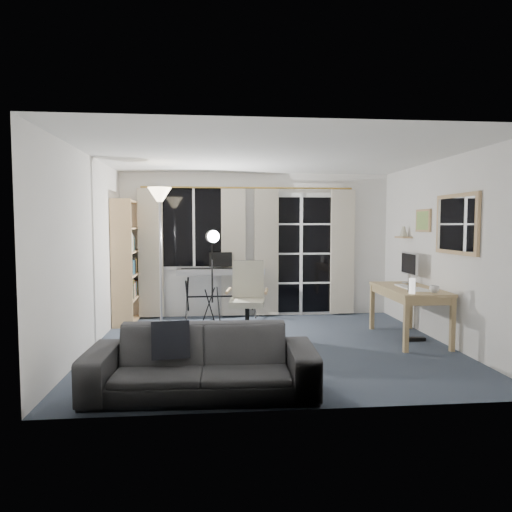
{
  "coord_description": "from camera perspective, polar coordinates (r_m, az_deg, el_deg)",
  "views": [
    {
      "loc": [
        -0.73,
        -5.66,
        1.55
      ],
      "look_at": [
        -0.17,
        0.35,
        1.13
      ],
      "focal_mm": 32.0,
      "sensor_mm": 36.0,
      "label": 1
    }
  ],
  "objects": [
    {
      "name": "floor",
      "position": [
        5.92,
        1.96,
        -11.29
      ],
      "size": [
        4.5,
        4.0,
        0.02
      ],
      "primitive_type": "cube",
      "color": "#343F4C",
      "rests_on": "ground"
    },
    {
      "name": "window",
      "position": [
        7.64,
        -7.77,
        3.59
      ],
      "size": [
        1.2,
        0.08,
        1.4
      ],
      "color": "white",
      "rests_on": "floor"
    },
    {
      "name": "french_door",
      "position": [
        7.79,
        5.6,
        0.12
      ],
      "size": [
        1.32,
        0.09,
        2.11
      ],
      "color": "white",
      "rests_on": "floor"
    },
    {
      "name": "curtains",
      "position": [
        7.58,
        -0.86,
        0.55
      ],
      "size": [
        3.6,
        0.07,
        2.13
      ],
      "color": "gold",
      "rests_on": "floor"
    },
    {
      "name": "bookshelf",
      "position": [
        7.43,
        -16.15,
        -1.06
      ],
      "size": [
        0.32,
        0.9,
        1.93
      ],
      "rotation": [
        0.0,
        0.0,
        0.01
      ],
      "color": "tan",
      "rests_on": "floor"
    },
    {
      "name": "torchiere_lamp",
      "position": [
        6.47,
        -11.92,
        4.84
      ],
      "size": [
        0.37,
        0.37,
        2.06
      ],
      "rotation": [
        0.0,
        0.0,
        0.13
      ],
      "color": "#B2B2B7",
      "rests_on": "floor"
    },
    {
      "name": "keyboard_piano",
      "position": [
        7.4,
        -4.44,
        -2.05
      ],
      "size": [
        1.4,
        0.68,
        1.02
      ],
      "rotation": [
        0.0,
        0.0,
        0.0
      ],
      "color": "black",
      "rests_on": "floor"
    },
    {
      "name": "studio_light",
      "position": [
        7.0,
        -5.45,
        1.09
      ],
      "size": [
        0.31,
        0.31,
        1.49
      ],
      "rotation": [
        0.0,
        0.0,
        0.22
      ],
      "color": "black",
      "rests_on": "floor"
    },
    {
      "name": "office_chair",
      "position": [
        6.27,
        -1.03,
        -4.56
      ],
      "size": [
        0.72,
        0.72,
        1.05
      ],
      "rotation": [
        0.0,
        0.0,
        -0.15
      ],
      "color": "black",
      "rests_on": "floor"
    },
    {
      "name": "desk",
      "position": [
        6.47,
        18.58,
        -4.51
      ],
      "size": [
        0.68,
        1.32,
        0.7
      ],
      "rotation": [
        0.0,
        0.0,
        -0.02
      ],
      "color": "tan",
      "rests_on": "floor"
    },
    {
      "name": "monitor",
      "position": [
        6.91,
        18.62,
        -1.02
      ],
      "size": [
        0.17,
        0.51,
        0.44
      ],
      "rotation": [
        0.0,
        0.0,
        -0.02
      ],
      "color": "silver",
      "rests_on": "desk"
    },
    {
      "name": "desk_clutter",
      "position": [
        6.25,
        18.86,
        -5.4
      ],
      "size": [
        0.42,
        0.8,
        0.89
      ],
      "rotation": [
        0.0,
        0.0,
        -0.02
      ],
      "color": "white",
      "rests_on": "desk"
    },
    {
      "name": "mug",
      "position": [
        6.04,
        21.4,
        -3.78
      ],
      "size": [
        0.12,
        0.09,
        0.12
      ],
      "primitive_type": "imported",
      "rotation": [
        0.0,
        0.0,
        -0.02
      ],
      "color": "silver",
      "rests_on": "desk"
    },
    {
      "name": "wall_mirror",
      "position": [
        6.08,
        23.77,
        3.67
      ],
      "size": [
        0.04,
        0.94,
        0.74
      ],
      "color": "tan",
      "rests_on": "floor"
    },
    {
      "name": "framed_print",
      "position": [
        6.88,
        20.17,
        4.18
      ],
      "size": [
        0.03,
        0.42,
        0.32
      ],
      "color": "tan",
      "rests_on": "floor"
    },
    {
      "name": "wall_shelf",
      "position": [
        7.31,
        17.96,
        2.69
      ],
      "size": [
        0.16,
        0.3,
        0.18
      ],
      "color": "tan",
      "rests_on": "floor"
    },
    {
      "name": "sofa",
      "position": [
        4.27,
        -6.81,
        -11.57
      ],
      "size": [
        2.09,
        0.68,
        0.81
      ],
      "rotation": [
        0.0,
        0.0,
        -0.04
      ],
      "color": "#313234",
      "rests_on": "floor"
    }
  ]
}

